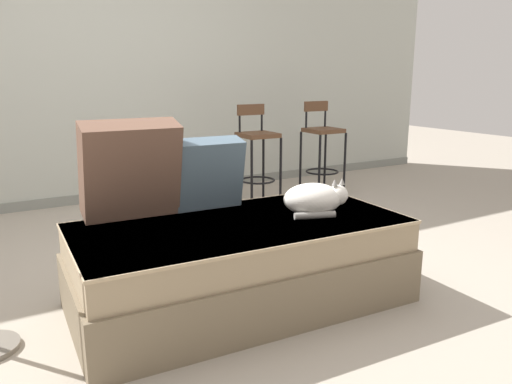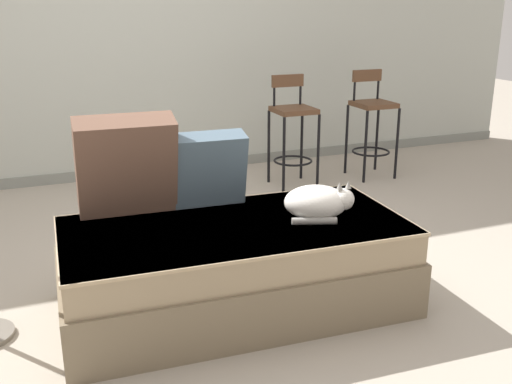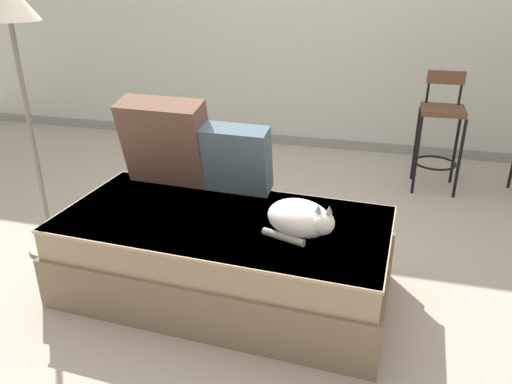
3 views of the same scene
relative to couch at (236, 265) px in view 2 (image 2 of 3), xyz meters
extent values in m
plane|color=#A89E8E|center=(0.00, 0.40, -0.23)|extent=(16.00, 16.00, 0.00)
cube|color=#B7BCB2|center=(0.00, 2.65, 1.07)|extent=(8.00, 0.10, 2.60)
cube|color=gray|center=(0.00, 2.60, -0.18)|extent=(8.00, 0.02, 0.09)
cube|color=#766750|center=(0.00, 0.00, -0.09)|extent=(1.75, 0.94, 0.28)
cube|color=#9E896B|center=(0.00, 0.00, 0.14)|extent=(1.71, 0.89, 0.17)
cube|color=tan|center=(0.00, 0.00, 0.21)|extent=(1.72, 0.91, 0.02)
cube|color=brown|center=(-0.46, 0.35, 0.48)|extent=(0.50, 0.31, 0.52)
cube|color=#4C6070|center=(-0.03, 0.33, 0.42)|extent=(0.39, 0.23, 0.40)
ellipsoid|color=white|center=(0.41, -0.07, 0.31)|extent=(0.38, 0.33, 0.17)
sphere|color=white|center=(0.53, -0.13, 0.33)|extent=(0.11, 0.11, 0.11)
cone|color=gray|center=(0.50, -0.13, 0.40)|extent=(0.03, 0.03, 0.04)
cone|color=gray|center=(0.55, -0.13, 0.40)|extent=(0.03, 0.03, 0.04)
cylinder|color=gray|center=(0.35, -0.16, 0.25)|extent=(0.22, 0.11, 0.04)
cylinder|color=black|center=(1.01, 1.65, 0.08)|extent=(0.02, 0.02, 0.62)
cylinder|color=black|center=(1.32, 1.65, 0.08)|extent=(0.02, 0.02, 0.62)
cylinder|color=black|center=(1.01, 1.96, 0.08)|extent=(0.02, 0.02, 0.62)
cylinder|color=black|center=(1.32, 1.96, 0.08)|extent=(0.02, 0.02, 0.62)
torus|color=black|center=(1.17, 1.81, -0.01)|extent=(0.33, 0.33, 0.02)
cube|color=brown|center=(1.17, 1.81, 0.41)|extent=(0.32, 0.32, 0.04)
cylinder|color=black|center=(1.05, 1.94, 0.52)|extent=(0.02, 0.02, 0.24)
cylinder|color=black|center=(1.29, 1.94, 0.52)|extent=(0.02, 0.02, 0.24)
cube|color=brown|center=(1.17, 1.94, 0.64)|extent=(0.28, 0.03, 0.10)
cylinder|color=black|center=(1.77, 1.65, 0.08)|extent=(0.02, 0.02, 0.62)
cylinder|color=black|center=(2.09, 1.65, 0.08)|extent=(0.02, 0.02, 0.62)
cylinder|color=black|center=(1.77, 1.96, 0.08)|extent=(0.02, 0.02, 0.62)
cylinder|color=black|center=(2.09, 1.96, 0.08)|extent=(0.02, 0.02, 0.62)
torus|color=black|center=(1.93, 1.81, -0.01)|extent=(0.34, 0.34, 0.02)
cube|color=brown|center=(1.93, 1.81, 0.41)|extent=(0.32, 0.32, 0.04)
cylinder|color=black|center=(1.81, 1.94, 0.52)|extent=(0.02, 0.02, 0.25)
cylinder|color=black|center=(2.05, 1.94, 0.52)|extent=(0.02, 0.02, 0.25)
cube|color=brown|center=(1.93, 1.94, 0.65)|extent=(0.28, 0.03, 0.10)
camera|label=1|loc=(-1.17, -2.16, 0.96)|focal=35.00mm
camera|label=2|loc=(-0.93, -2.59, 1.28)|focal=42.00mm
camera|label=3|loc=(0.76, -2.17, 1.38)|focal=35.00mm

